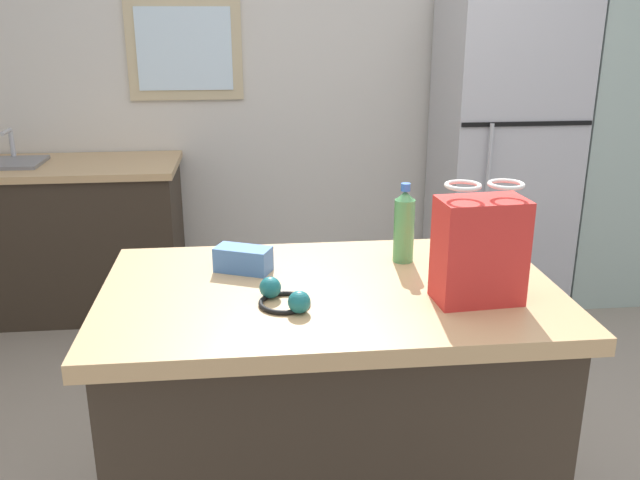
% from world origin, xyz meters
% --- Properties ---
extents(back_wall, '(5.43, 0.13, 2.74)m').
position_xyz_m(back_wall, '(-0.01, 2.24, 1.37)').
color(back_wall, silver).
rests_on(back_wall, ground).
extents(kitchen_island, '(1.38, 0.84, 0.93)m').
position_xyz_m(kitchen_island, '(-0.17, -0.19, 0.47)').
color(kitchen_island, '#33281E').
rests_on(kitchen_island, ground).
extents(refrigerator, '(0.75, 0.70, 1.84)m').
position_xyz_m(refrigerator, '(1.11, 1.83, 0.92)').
color(refrigerator, '#B7B7BC').
rests_on(refrigerator, ground).
extents(tall_cabinet, '(0.58, 0.63, 2.17)m').
position_xyz_m(tall_cabinet, '(1.79, 1.83, 1.08)').
color(tall_cabinet, '#9EB2A8').
rests_on(tall_cabinet, ground).
extents(sink_counter, '(1.48, 0.65, 1.09)m').
position_xyz_m(sink_counter, '(-1.57, 1.86, 0.46)').
color(sink_counter, '#33281E').
rests_on(sink_counter, ground).
extents(shopping_bag, '(0.25, 0.16, 0.35)m').
position_xyz_m(shopping_bag, '(0.23, -0.33, 1.08)').
color(shopping_bag, red).
rests_on(shopping_bag, kitchen_island).
extents(small_box, '(0.20, 0.15, 0.08)m').
position_xyz_m(small_box, '(-0.44, -0.03, 0.97)').
color(small_box, '#4775B7').
rests_on(small_box, kitchen_island).
extents(bottle, '(0.07, 0.07, 0.27)m').
position_xyz_m(bottle, '(0.09, 0.01, 1.05)').
color(bottle, '#4C9956').
rests_on(bottle, kitchen_island).
extents(ear_defenders, '(0.21, 0.21, 0.06)m').
position_xyz_m(ear_defenders, '(-0.32, -0.31, 0.95)').
color(ear_defenders, black).
rests_on(ear_defenders, kitchen_island).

